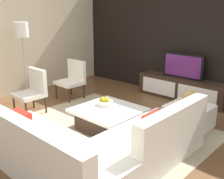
{
  "coord_description": "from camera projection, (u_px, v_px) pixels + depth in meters",
  "views": [
    {
      "loc": [
        2.82,
        -2.96,
        2.0
      ],
      "look_at": [
        -0.34,
        0.45,
        0.59
      ],
      "focal_mm": 42.99,
      "sensor_mm": 36.0,
      "label": 1
    }
  ],
  "objects": [
    {
      "name": "accent_chair_near",
      "position": [
        33.0,
        89.0,
        5.28
      ],
      "size": [
        0.53,
        0.51,
        0.87
      ],
      "rotation": [
        0.0,
        0.0,
        0.1
      ],
      "color": "#332319",
      "rests_on": "ground"
    },
    {
      "name": "television",
      "position": [
        183.0,
        66.0,
        5.94
      ],
      "size": [
        0.96,
        0.06,
        0.56
      ],
      "color": "black",
      "rests_on": "media_console"
    },
    {
      "name": "fruit_bowl",
      "position": [
        105.0,
        102.0,
        4.68
      ],
      "size": [
        0.28,
        0.28,
        0.14
      ],
      "color": "silver",
      "rests_on": "coffee_table"
    },
    {
      "name": "floor_lamp",
      "position": [
        22.0,
        36.0,
        5.75
      ],
      "size": [
        0.29,
        0.29,
        1.73
      ],
      "color": "#A5A5AA",
      "rests_on": "ground"
    },
    {
      "name": "decorative_ball",
      "position": [
        190.0,
        98.0,
        4.56
      ],
      "size": [
        0.28,
        0.28,
        0.28
      ],
      "primitive_type": "sphere",
      "color": "#AD8451",
      "rests_on": "ottoman"
    },
    {
      "name": "media_console",
      "position": [
        181.0,
        89.0,
        6.1
      ],
      "size": [
        2.06,
        0.43,
        0.5
      ],
      "color": "#332319",
      "rests_on": "ground"
    },
    {
      "name": "feature_wall_back",
      "position": [
        192.0,
        37.0,
        5.98
      ],
      "size": [
        6.4,
        0.12,
        2.8
      ],
      "primitive_type": "cube",
      "color": "black",
      "rests_on": "ground"
    },
    {
      "name": "ottoman",
      "position": [
        189.0,
        116.0,
        4.66
      ],
      "size": [
        0.7,
        0.7,
        0.4
      ],
      "primitive_type": "cube",
      "color": "white",
      "rests_on": "ground"
    },
    {
      "name": "sectional_couch",
      "position": [
        92.0,
        147.0,
        3.48
      ],
      "size": [
        2.29,
        2.38,
        0.81
      ],
      "color": "white",
      "rests_on": "ground"
    },
    {
      "name": "ground_plane",
      "position": [
        109.0,
        133.0,
        4.49
      ],
      "size": [
        14.0,
        14.0,
        0.0
      ],
      "primitive_type": "plane",
      "color": "brown"
    },
    {
      "name": "area_rug",
      "position": [
        104.0,
        131.0,
        4.55
      ],
      "size": [
        3.29,
        2.69,
        0.01
      ],
      "primitive_type": "cube",
      "color": "tan",
      "rests_on": "ground"
    },
    {
      "name": "side_wall_left",
      "position": [
        16.0,
        35.0,
        6.3
      ],
      "size": [
        0.12,
        5.2,
        2.8
      ],
      "primitive_type": "cube",
      "color": "beige",
      "rests_on": "ground"
    },
    {
      "name": "accent_chair_far",
      "position": [
        73.0,
        77.0,
        6.15
      ],
      "size": [
        0.56,
        0.51,
        0.87
      ],
      "rotation": [
        0.0,
        0.0,
        -0.06
      ],
      "color": "#332319",
      "rests_on": "ground"
    },
    {
      "name": "coffee_table",
      "position": [
        108.0,
        119.0,
        4.56
      ],
      "size": [
        1.05,
        1.01,
        0.38
      ],
      "color": "#332319",
      "rests_on": "ground"
    }
  ]
}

